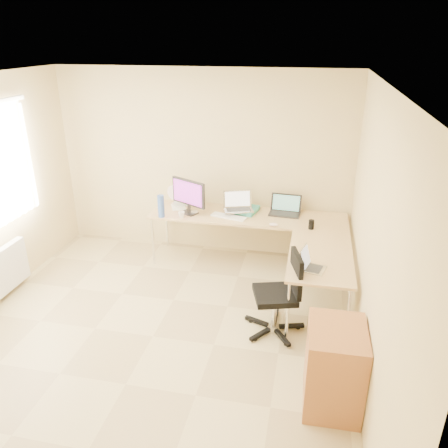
% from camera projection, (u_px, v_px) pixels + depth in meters
% --- Properties ---
extents(floor, '(4.50, 4.50, 0.00)m').
position_uv_depth(floor, '(153.00, 336.00, 4.71)').
color(floor, tan).
rests_on(floor, ground).
extents(ceiling, '(4.50, 4.50, 0.00)m').
position_uv_depth(ceiling, '(133.00, 84.00, 3.69)').
color(ceiling, white).
rests_on(ceiling, ground).
extents(wall_back, '(4.50, 0.00, 4.50)m').
position_uv_depth(wall_back, '(203.00, 164.00, 6.22)').
color(wall_back, '#D1B886').
rests_on(wall_back, ground).
extents(wall_right, '(0.00, 4.50, 4.50)m').
position_uv_depth(wall_right, '(373.00, 245.00, 3.80)').
color(wall_right, '#D1B886').
rests_on(wall_right, ground).
extents(desk_main, '(2.65, 0.70, 0.73)m').
position_uv_depth(desk_main, '(247.00, 239.00, 6.10)').
color(desk_main, tan).
rests_on(desk_main, ground).
extents(desk_return, '(0.70, 1.30, 0.73)m').
position_uv_depth(desk_return, '(318.00, 284.00, 5.01)').
color(desk_return, tan).
rests_on(desk_return, ground).
extents(monitor, '(0.58, 0.42, 0.48)m').
position_uv_depth(monitor, '(189.00, 197.00, 5.92)').
color(monitor, black).
rests_on(monitor, desk_main).
extents(book_stack, '(0.32, 0.39, 0.06)m').
position_uv_depth(book_stack, '(247.00, 210.00, 6.05)').
color(book_stack, teal).
rests_on(book_stack, desk_main).
extents(laptop_center, '(0.46, 0.40, 0.25)m').
position_uv_depth(laptop_center, '(238.00, 202.00, 5.92)').
color(laptop_center, '#B8B8B8').
rests_on(laptop_center, desk_main).
extents(laptop_black, '(0.43, 0.33, 0.26)m').
position_uv_depth(laptop_black, '(285.00, 205.00, 5.93)').
color(laptop_black, black).
rests_on(laptop_black, desk_main).
extents(keyboard, '(0.50, 0.25, 0.02)m').
position_uv_depth(keyboard, '(228.00, 217.00, 5.87)').
color(keyboard, white).
rests_on(keyboard, desk_main).
extents(mouse, '(0.12, 0.08, 0.04)m').
position_uv_depth(mouse, '(273.00, 225.00, 5.61)').
color(mouse, silver).
rests_on(mouse, desk_main).
extents(mug, '(0.09, 0.09, 0.08)m').
position_uv_depth(mug, '(181.00, 215.00, 5.86)').
color(mug, white).
rests_on(mug, desk_main).
extents(cd_stack, '(0.12, 0.12, 0.03)m').
position_uv_depth(cd_stack, '(194.00, 212.00, 6.01)').
color(cd_stack, silver).
rests_on(cd_stack, desk_main).
extents(water_bottle, '(0.09, 0.09, 0.31)m').
position_uv_depth(water_bottle, '(161.00, 206.00, 5.84)').
color(water_bottle, '#385CAC').
rests_on(water_bottle, desk_main).
extents(papers, '(0.28, 0.32, 0.01)m').
position_uv_depth(papers, '(179.00, 207.00, 6.23)').
color(papers, white).
rests_on(papers, desk_main).
extents(white_box, '(0.22, 0.18, 0.07)m').
position_uv_depth(white_box, '(180.00, 202.00, 6.31)').
color(white_box, silver).
rests_on(white_box, desk_main).
extents(desk_fan, '(0.27, 0.27, 0.27)m').
position_uv_depth(desk_fan, '(175.00, 195.00, 6.28)').
color(desk_fan, white).
rests_on(desk_fan, desk_main).
extents(black_cup, '(0.07, 0.07, 0.12)m').
position_uv_depth(black_cup, '(311.00, 225.00, 5.51)').
color(black_cup, black).
rests_on(black_cup, desk_main).
extents(laptop_return, '(0.33, 0.29, 0.19)m').
position_uv_depth(laptop_return, '(314.00, 261.00, 4.54)').
color(laptop_return, silver).
rests_on(laptop_return, desk_return).
extents(office_chair, '(0.69, 0.69, 0.93)m').
position_uv_depth(office_chair, '(275.00, 291.00, 4.63)').
color(office_chair, black).
rests_on(office_chair, ground).
extents(cabinet, '(0.49, 0.60, 0.81)m').
position_uv_depth(cabinet, '(334.00, 369.00, 3.73)').
color(cabinet, olive).
rests_on(cabinet, ground).
extents(radiator, '(0.09, 0.80, 0.55)m').
position_uv_depth(radiator, '(4.00, 271.00, 5.32)').
color(radiator, white).
rests_on(radiator, ground).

